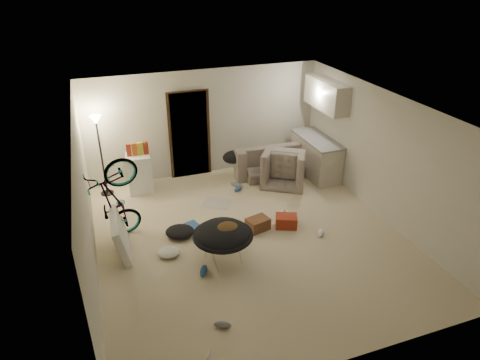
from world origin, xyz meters
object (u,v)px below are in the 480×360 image
object	(u,v)px
armchair	(285,169)
drink_case_a	(258,224)
floor_lamp	(99,139)
mini_fridge	(140,173)
juicer	(284,215)
sofa	(271,161)
tv_box	(120,235)
bicycle	(117,218)
saucer_chair	(223,240)
kitchen_counter	(316,157)
drink_case_b	(286,221)

from	to	relation	value
armchair	drink_case_a	bearing A→B (deg)	83.08
floor_lamp	mini_fridge	world-z (taller)	floor_lamp
armchair	juicer	world-z (taller)	armchair
floor_lamp	juicer	distance (m)	4.16
sofa	tv_box	xyz separation A→B (m)	(-3.77, -2.09, 0.07)
floor_lamp	juicer	world-z (taller)	floor_lamp
bicycle	saucer_chair	size ratio (longest dim) A/B	1.66
sofa	kitchen_counter	bearing A→B (deg)	157.43
tv_box	drink_case_b	xyz separation A→B (m)	(3.09, -0.24, -0.23)
saucer_chair	sofa	bearing A→B (deg)	53.80
tv_box	drink_case_a	bearing A→B (deg)	-1.88
armchair	saucer_chair	bearing A→B (deg)	78.15
drink_case_a	bicycle	bearing A→B (deg)	152.77
kitchen_counter	saucer_chair	xyz separation A→B (m)	(-3.11, -2.49, -0.01)
armchair	drink_case_a	distance (m)	2.18
saucer_chair	juicer	size ratio (longest dim) A/B	4.08
floor_lamp	sofa	distance (m)	4.01
saucer_chair	drink_case_b	size ratio (longest dim) A/B	2.52
drink_case_a	drink_case_b	xyz separation A→B (m)	(0.56, -0.09, -0.00)
floor_lamp	drink_case_b	world-z (taller)	floor_lamp
armchair	bicycle	world-z (taller)	bicycle
floor_lamp	juicer	size ratio (longest dim) A/B	7.21
sofa	drink_case_a	world-z (taller)	sofa
floor_lamp	sofa	xyz separation A→B (m)	(3.87, -0.20, -1.03)
mini_fridge	tv_box	world-z (taller)	mini_fridge
saucer_chair	drink_case_b	bearing A→B (deg)	22.39
kitchen_counter	armchair	world-z (taller)	kitchen_counter
sofa	tv_box	bearing A→B (deg)	31.46
sofa	drink_case_b	bearing A→B (deg)	76.34
bicycle	drink_case_b	xyz separation A→B (m)	(3.09, -0.66, -0.33)
drink_case_b	kitchen_counter	bearing A→B (deg)	71.44
floor_lamp	tv_box	xyz separation A→B (m)	(0.10, -2.29, -0.96)
drink_case_b	armchair	bearing A→B (deg)	88.78
armchair	tv_box	size ratio (longest dim) A/B	0.91
bicycle	tv_box	size ratio (longest dim) A/B	1.60
sofa	drink_case_a	xyz separation A→B (m)	(-1.24, -2.24, -0.16)
drink_case_b	floor_lamp	bearing A→B (deg)	164.08
saucer_chair	drink_case_a	world-z (taller)	saucer_chair
drink_case_a	mini_fridge	bearing A→B (deg)	114.43
floor_lamp	sofa	bearing A→B (deg)	-2.96
kitchen_counter	mini_fridge	xyz separation A→B (m)	(-4.09, 0.55, -0.01)
mini_fridge	drink_case_a	bearing A→B (deg)	-47.36
kitchen_counter	drink_case_a	bearing A→B (deg)	-140.84
floor_lamp	mini_fridge	distance (m)	1.15
drink_case_b	juicer	distance (m)	0.25
floor_lamp	kitchen_counter	xyz separation A→B (m)	(4.83, -0.65, -0.87)
tv_box	bicycle	bearing A→B (deg)	91.60
bicycle	drink_case_a	distance (m)	2.62
drink_case_b	juicer	size ratio (longest dim) A/B	1.62
saucer_chair	tv_box	distance (m)	1.83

